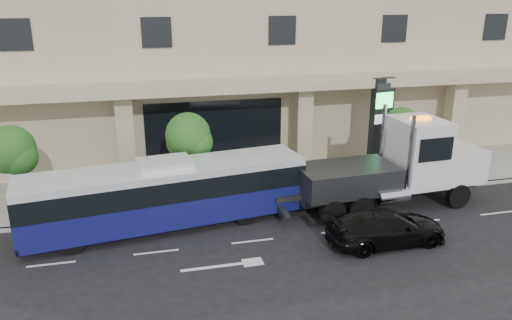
{
  "coord_description": "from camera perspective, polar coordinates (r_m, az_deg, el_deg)",
  "views": [
    {
      "loc": [
        -4.37,
        -19.91,
        9.84
      ],
      "look_at": [
        1.01,
        2.0,
        2.42
      ],
      "focal_mm": 35.0,
      "sensor_mm": 36.0,
      "label": 1
    }
  ],
  "objects": [
    {
      "name": "tree_mid",
      "position": [
        24.52,
        -7.69,
        2.48
      ],
      "size": [
        2.28,
        2.2,
        4.38
      ],
      "color": "#422B19",
      "rests_on": "sidewalk"
    },
    {
      "name": "tree_left",
      "position": [
        25.08,
        -26.14,
        0.74
      ],
      "size": [
        2.27,
        2.2,
        4.22
      ],
      "color": "#422B19",
      "rests_on": "sidewalk"
    },
    {
      "name": "city_bus",
      "position": [
        22.34,
        -10.19,
        -3.74
      ],
      "size": [
        12.61,
        4.3,
        3.13
      ],
      "rotation": [
        0.0,
        0.0,
        0.14
      ],
      "color": "black",
      "rests_on": "ground"
    },
    {
      "name": "curb",
      "position": [
        24.38,
        -2.32,
        -5.41
      ],
      "size": [
        120.0,
        0.3,
        0.15
      ],
      "primitive_type": "cube",
      "color": "gray",
      "rests_on": "ground"
    },
    {
      "name": "ground",
      "position": [
        22.63,
        -1.29,
        -7.56
      ],
      "size": [
        120.0,
        120.0,
        0.0
      ],
      "primitive_type": "plane",
      "color": "black",
      "rests_on": "ground"
    },
    {
      "name": "tow_truck",
      "position": [
        25.08,
        16.0,
        -0.76
      ],
      "size": [
        10.64,
        3.13,
        4.83
      ],
      "rotation": [
        0.0,
        0.0,
        0.06
      ],
      "color": "#2D3033",
      "rests_on": "ground"
    },
    {
      "name": "tree_right",
      "position": [
        28.14,
        16.31,
        3.48
      ],
      "size": [
        2.1,
        2.0,
        4.04
      ],
      "color": "#422B19",
      "rests_on": "sidewalk"
    },
    {
      "name": "sidewalk",
      "position": [
        27.11,
        -3.6,
        -2.93
      ],
      "size": [
        120.0,
        6.0,
        0.15
      ],
      "primitive_type": "cube",
      "color": "gray",
      "rests_on": "ground"
    },
    {
      "name": "black_sedan",
      "position": [
        21.53,
        14.68,
        -7.46
      ],
      "size": [
        5.1,
        2.19,
        1.47
      ],
      "primitive_type": "imported",
      "rotation": [
        0.0,
        0.0,
        1.6
      ],
      "color": "black",
      "rests_on": "ground"
    },
    {
      "name": "signage_pylon",
      "position": [
        29.79,
        14.06,
        4.12
      ],
      "size": [
        1.39,
        0.73,
        5.33
      ],
      "rotation": [
        0.0,
        0.0,
        0.19
      ],
      "color": "black",
      "rests_on": "sidewalk"
    }
  ]
}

